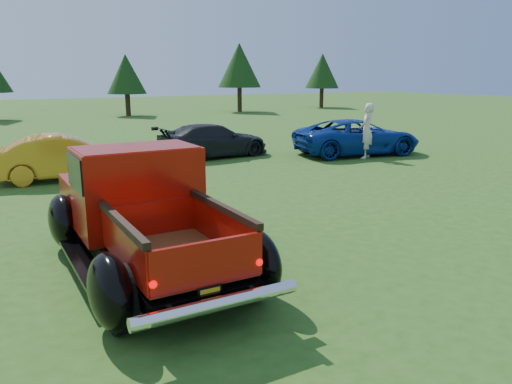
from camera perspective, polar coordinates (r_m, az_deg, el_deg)
name	(u,v)px	position (r m, az deg, el deg)	size (l,w,h in m)	color
ground	(270,255)	(8.52, 1.60, -7.20)	(120.00, 120.00, 0.00)	#2A4F16
tree_mid_right	(126,74)	(38.19, -14.62, 12.90)	(2.82, 2.82, 4.40)	#332114
tree_east	(239,65)	(41.06, -1.91, 14.26)	(3.46, 3.46, 5.40)	#332114
tree_far_east	(322,71)	(46.74, 7.58, 13.54)	(3.07, 3.07, 4.80)	#332114
pickup_truck	(139,209)	(8.11, -13.26, -1.93)	(2.42, 5.15, 1.90)	black
show_car_yellow	(66,157)	(15.44, -20.88, 3.75)	(1.37, 3.94, 1.30)	orange
show_car_grey	(213,141)	(18.46, -4.93, 5.88)	(1.71, 4.21, 1.22)	black
show_car_blue	(357,137)	(19.38, 11.49, 6.18)	(2.20, 4.78, 1.33)	navy
spectator	(367,131)	(18.51, 12.52, 6.83)	(0.72, 0.47, 1.98)	beige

